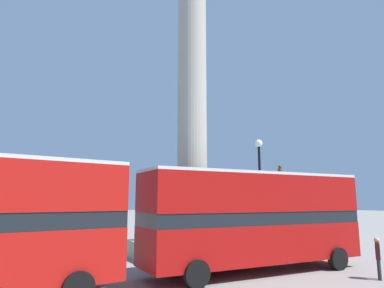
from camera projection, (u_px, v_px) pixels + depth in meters
The scene contains 6 objects.
ground_plane at pixel (192, 260), 18.17m from camera, with size 200.00×200.00×0.00m, color gray.
monument_column at pixel (192, 107), 19.55m from camera, with size 5.51×5.51×24.96m.
bus_b at pixel (255, 216), 15.38m from camera, with size 10.51×3.31×4.35m.
equestrian_statue at pixel (282, 219), 26.78m from camera, with size 3.88×3.06×5.97m.
street_lamp at pixel (260, 192), 18.63m from camera, with size 0.42×0.42×6.48m.
pedestrian_near_lamp at pixel (378, 256), 13.72m from camera, with size 0.46×0.37×1.64m.
Camera 1 is at (-9.47, -16.40, 3.09)m, focal length 32.00 mm.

